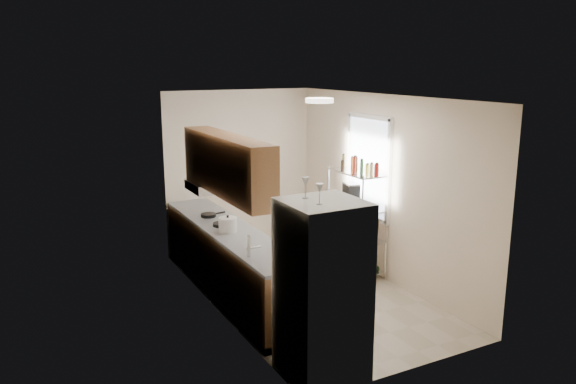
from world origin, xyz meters
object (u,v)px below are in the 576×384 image
refrigerator (322,290)px  rice_cooker (228,225)px  espresso_machine (351,193)px  frying_pan_large (222,224)px  cutting_board (358,208)px

refrigerator → rice_cooker: (-0.11, 2.15, 0.11)m
rice_cooker → espresso_machine: size_ratio=0.76×
frying_pan_large → espresso_machine: size_ratio=0.77×
rice_cooker → frying_pan_large: 0.30m
cutting_board → espresso_machine: size_ratio=1.54×
refrigerator → frying_pan_large: size_ratio=7.47×
rice_cooker → cutting_board: 1.88m
refrigerator → frying_pan_large: refrigerator is taller
cutting_board → espresso_machine: bearing=73.1°
refrigerator → cutting_board: bearing=48.0°
espresso_machine → cutting_board: bearing=-93.8°
frying_pan_large → cutting_board: cutting_board is taller
refrigerator → espresso_machine: (1.86, 2.28, 0.28)m
frying_pan_large → cutting_board: 1.91m
frying_pan_large → espresso_machine: 1.96m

